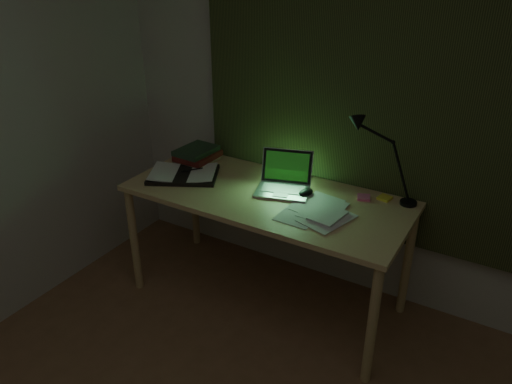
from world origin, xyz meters
TOP-DOWN VIEW (x-y plane):
  - wall_back at (0.00, 2.00)m, footprint 3.50×0.00m
  - curtain at (0.00, 1.96)m, footprint 2.20×0.06m
  - desk at (-0.48, 1.56)m, footprint 1.66×0.73m
  - laptop at (-0.41, 1.62)m, footprint 0.39×0.42m
  - open_textbook at (-1.04, 1.51)m, footprint 0.51×0.46m
  - book_stack at (-1.10, 1.74)m, footprint 0.25×0.29m
  - loose_papers at (-0.11, 1.50)m, footprint 0.36×0.38m
  - mouse at (-0.27, 1.66)m, footprint 0.09×0.11m
  - sticky_yellow at (0.14, 1.84)m, footprint 0.08×0.08m
  - sticky_pink at (0.03, 1.79)m, footprint 0.09×0.09m
  - desk_lamp at (0.27, 1.85)m, footprint 0.36×0.29m

SIDE VIEW (x-z plane):
  - desk at x=-0.48m, z-range 0.00..0.76m
  - sticky_yellow at x=0.14m, z-range 0.76..0.77m
  - sticky_pink at x=0.03m, z-range 0.76..0.77m
  - loose_papers at x=-0.11m, z-range 0.76..0.78m
  - open_textbook at x=-1.04m, z-range 0.76..0.79m
  - mouse at x=-0.27m, z-range 0.76..0.79m
  - book_stack at x=-1.10m, z-range 0.76..0.86m
  - laptop at x=-0.41m, z-range 0.76..0.97m
  - desk_lamp at x=0.27m, z-range 0.76..1.26m
  - wall_back at x=0.00m, z-range 0.00..2.50m
  - curtain at x=0.00m, z-range 0.45..2.45m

